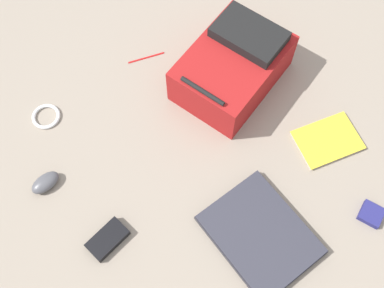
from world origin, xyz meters
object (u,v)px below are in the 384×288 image
(pen_black, at_px, (146,57))
(earbud_pouch, at_px, (371,214))
(book_manual, at_px, (327,140))
(cable_coil, at_px, (46,116))
(computer_mouse, at_px, (45,183))
(power_brick, at_px, (108,239))
(laptop, at_px, (260,234))
(backpack, at_px, (233,66))

(pen_black, height_order, earbud_pouch, earbud_pouch)
(book_manual, relative_size, cable_coil, 2.41)
(computer_mouse, height_order, pen_black, computer_mouse)
(power_brick, bearing_deg, pen_black, -42.30)
(cable_coil, bearing_deg, laptop, -155.13)
(backpack, relative_size, pen_black, 3.32)
(pen_black, bearing_deg, backpack, -141.79)
(earbud_pouch, bearing_deg, backpack, 4.75)
(backpack, height_order, laptop, backpack)
(book_manual, xyz_separation_m, cable_coil, (0.67, 0.79, -0.00))
(backpack, xyz_separation_m, cable_coil, (0.26, 0.66, -0.08))
(pen_black, bearing_deg, computer_mouse, 113.95)
(laptop, relative_size, computer_mouse, 3.52)
(backpack, xyz_separation_m, earbud_pouch, (-0.70, -0.06, -0.08))
(power_brick, bearing_deg, cable_coil, -5.05)
(power_brick, xyz_separation_m, earbud_pouch, (-0.43, -0.77, -0.00))
(laptop, bearing_deg, power_brick, 56.93)
(laptop, height_order, book_manual, laptop)
(laptop, bearing_deg, book_manual, -72.38)
(backpack, relative_size, laptop, 1.34)
(cable_coil, relative_size, earbud_pouch, 1.44)
(laptop, height_order, power_brick, laptop)
(book_manual, height_order, computer_mouse, computer_mouse)
(earbud_pouch, bearing_deg, book_manual, -12.86)
(laptop, bearing_deg, earbud_pouch, -114.37)
(computer_mouse, xyz_separation_m, earbud_pouch, (-0.72, -0.84, -0.01))
(backpack, bearing_deg, computer_mouse, 88.45)
(backpack, bearing_deg, book_manual, -163.09)
(laptop, distance_m, computer_mouse, 0.75)
(cable_coil, relative_size, pen_black, 0.71)
(pen_black, xyz_separation_m, earbud_pouch, (-0.97, -0.27, 0.01))
(computer_mouse, distance_m, cable_coil, 0.27)
(earbud_pouch, bearing_deg, computer_mouse, 49.47)
(cable_coil, height_order, power_brick, power_brick)
(backpack, bearing_deg, earbud_pouch, -175.25)
(power_brick, bearing_deg, laptop, -123.07)
(computer_mouse, distance_m, earbud_pouch, 1.11)
(power_brick, distance_m, earbud_pouch, 0.88)
(laptop, height_order, computer_mouse, computer_mouse)
(computer_mouse, bearing_deg, laptop, -145.66)
(laptop, relative_size, pen_black, 2.48)
(computer_mouse, relative_size, power_brick, 0.77)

